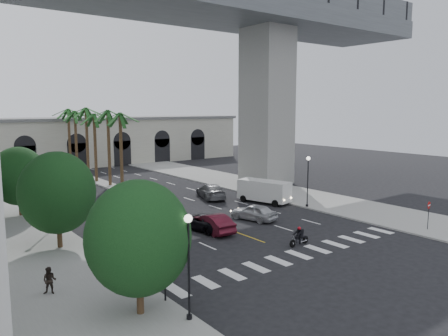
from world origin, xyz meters
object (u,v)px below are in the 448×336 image
Objects in this scene: lamp_post_right at (308,177)px; do_not_enter_sign at (429,210)px; car_b at (213,223)px; pedestrian_b at (50,281)px; car_c at (202,221)px; car_a at (254,212)px; car_e at (153,207)px; lamp_post_left_near at (189,258)px; traffic_signal_far at (131,239)px; lamp_post_left_far at (56,191)px; car_d at (211,191)px; motorcycle_rider at (300,237)px; traffic_signal_near at (165,258)px; pedestrian_a at (123,258)px; cargo_van at (265,191)px.

lamp_post_right is 12.13m from do_not_enter_sign.
pedestrian_b reaches higher than car_b.
lamp_post_right is 1.08× the size of car_c.
car_e is at bearing -64.58° from car_a.
lamp_post_left_near is 1.47× the size of traffic_signal_far.
lamp_post_left_far is (0.00, 21.00, 0.00)m from lamp_post_left_near.
traffic_signal_far is 2.40× the size of pedestrian_b.
car_d is at bearing -138.28° from car_c.
car_c is 12.76m from car_d.
traffic_signal_far is 16.27m from car_e.
do_not_enter_sign is (9.23, -11.57, 1.08)m from car_a.
do_not_enter_sign is at bearing -21.94° from motorcycle_rider.
lamp_post_right is 1.47× the size of traffic_signal_near.
lamp_post_left_far is 1.21× the size of car_a.
pedestrian_b is at bearing 13.22° from car_c.
traffic_signal_near is 6.70m from pedestrian_b.
car_b is 1.16× the size of car_e.
pedestrian_a is (-0.10, 7.39, -2.09)m from lamp_post_left_near.
cargo_van is at bearing 27.75° from traffic_signal_far.
do_not_enter_sign is (28.94, -6.01, 0.93)m from pedestrian_b.
car_d is (7.77, 11.14, 0.05)m from car_b.
car_c is at bearing -18.70° from car_a.
car_a is at bearing 71.34° from motorcycle_rider.
traffic_signal_far is (0.00, 4.00, 0.00)m from traffic_signal_near.
motorcycle_rider is at bearing 10.70° from traffic_signal_near.
car_c is 1.21× the size of car_e.
traffic_signal_near is 13.60m from car_b.
traffic_signal_near is at bearing -90.00° from traffic_signal_far.
car_a is 2.26× the size of pedestrian_a.
lamp_post_left_far is at bearing 160.67° from lamp_post_right.
motorcycle_rider reaches higher than car_c.
traffic_signal_far reaches higher than car_b.
traffic_signal_far is at bearing 74.49° from car_e.
lamp_post_left_near is at bearing 71.70° from car_d.
car_e is at bearing 66.42° from lamp_post_left_near.
traffic_signal_far is at bearing 90.00° from traffic_signal_near.
lamp_post_left_near is at bearing 54.24° from car_b.
lamp_post_left_far is at bearing 90.00° from lamp_post_left_near.
car_d is 27.29m from pedestrian_b.
traffic_signal_far is 16.36m from car_a.
motorcycle_rider is 7.97m from car_a.
do_not_enter_sign is (1.60, -11.95, -1.38)m from lamp_post_right.
car_a is 0.77× the size of car_d.
cargo_van reaches higher than car_c.
motorcycle_rider is at bearing 20.78° from lamp_post_left_near.
lamp_post_right reaches higher than car_e.
cargo_van is (11.25, 4.47, 0.67)m from car_c.
do_not_enter_sign is (3.49, -16.40, 0.48)m from cargo_van.
car_a is at bearing -28.91° from lamp_post_left_far.
lamp_post_left_far and lamp_post_right have the same top height.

